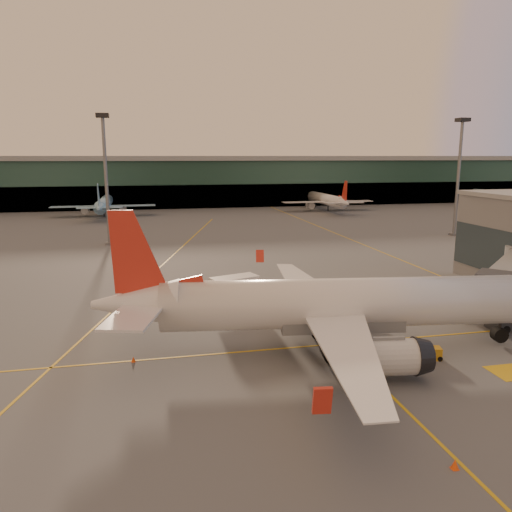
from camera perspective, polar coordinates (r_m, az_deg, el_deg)
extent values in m
plane|color=#4C4F54|center=(42.82, 5.47, -12.86)|extent=(600.00, 600.00, 0.00)
cube|color=gold|center=(47.23, 3.61, -10.45)|extent=(80.00, 0.25, 0.01)
cube|color=gold|center=(84.02, -10.50, -0.88)|extent=(31.30, 115.98, 0.01)
cube|color=gold|center=(116.45, 9.15, 2.55)|extent=(0.25, 160.00, 0.01)
cube|color=gold|center=(38.07, 16.82, -16.57)|extent=(0.25, 30.00, 0.01)
cube|color=#19382D|center=(179.81, -8.42, 8.19)|extent=(400.00, 18.00, 16.00)
cube|color=gray|center=(179.56, -8.50, 11.00)|extent=(400.00, 20.00, 1.60)
cube|color=black|center=(171.61, -8.18, 6.71)|extent=(400.00, 1.00, 8.00)
cube|color=#2D3D47|center=(72.38, 26.66, 0.16)|extent=(0.30, 21.60, 6.00)
cylinder|color=slate|center=(103.57, -16.74, 8.09)|extent=(0.70, 0.70, 25.00)
cube|color=black|center=(103.73, -17.15, 15.11)|extent=(2.40, 2.40, 0.80)
cube|color=slate|center=(104.88, -16.36, 1.41)|extent=(1.60, 1.60, 0.50)
cylinder|color=slate|center=(119.83, 22.09, 8.12)|extent=(0.70, 0.70, 25.00)
cube|color=black|center=(119.97, 22.56, 14.18)|extent=(2.40, 2.40, 0.80)
cube|color=slate|center=(120.97, 21.66, 2.33)|extent=(1.60, 1.60, 0.50)
cylinder|color=white|center=(46.34, 11.21, -5.23)|extent=(35.17, 9.16, 4.48)
cone|color=white|center=(45.17, -13.55, -5.32)|extent=(8.16, 5.25, 4.25)
cube|color=white|center=(41.46, -13.80, -6.68)|extent=(5.45, 7.94, 0.22)
cylinder|color=silver|center=(41.28, 14.79, -11.12)|extent=(5.03, 3.52, 2.91)
cylinder|color=black|center=(44.20, 8.81, -10.74)|extent=(2.21, 1.83, 2.01)
cylinder|color=black|center=(43.97, 8.83, -9.99)|extent=(0.40, 0.40, 1.23)
cube|color=white|center=(48.71, -12.37, -3.91)|extent=(3.64, 7.25, 0.22)
cylinder|color=silver|center=(53.55, 10.04, -5.67)|extent=(5.03, 3.52, 2.91)
cylinder|color=black|center=(49.51, 7.27, -8.24)|extent=(2.21, 1.83, 2.01)
cylinder|color=black|center=(49.30, 7.29, -7.56)|extent=(0.40, 0.40, 1.23)
cube|color=slate|center=(46.45, 9.61, -7.01)|extent=(11.44, 5.05, 1.79)
cylinder|color=black|center=(52.84, 26.04, -8.06)|extent=(1.52, 1.08, 1.41)
cube|color=slate|center=(62.67, 27.13, -1.66)|extent=(15.17, 14.16, 2.70)
cube|color=#2D3035|center=(54.66, 25.70, -3.28)|extent=(4.80, 4.80, 3.00)
cube|color=#2D3035|center=(57.18, 26.03, -6.43)|extent=(1.60, 2.40, 2.40)
cylinder|color=black|center=(56.61, 26.65, -7.51)|extent=(0.80, 0.40, 0.80)
cylinder|color=black|center=(58.23, 25.30, -6.88)|extent=(0.80, 0.40, 0.80)
cylinder|color=slate|center=(63.36, 26.88, -4.34)|extent=(0.50, 0.50, 3.48)
cube|color=#B6491A|center=(57.45, -2.21, -5.70)|extent=(3.51, 3.04, 1.38)
cube|color=silver|center=(56.72, -2.47, -3.65)|extent=(5.81, 3.90, 2.58)
cylinder|color=black|center=(55.85, -3.16, -6.51)|extent=(0.89, 0.57, 0.83)
cylinder|color=black|center=(57.40, -0.21, -5.99)|extent=(0.89, 0.57, 0.83)
cube|color=#BB8317|center=(47.16, 19.29, -10.43)|extent=(2.02, 1.51, 1.08)
cylinder|color=black|center=(46.68, 18.56, -11.03)|extent=(0.49, 0.34, 0.45)
cylinder|color=black|center=(47.08, 20.28, -10.95)|extent=(0.49, 0.34, 0.45)
cube|color=black|center=(62.29, 21.35, -5.28)|extent=(3.39, 1.94, 1.07)
cube|color=#BB8317|center=(62.10, 21.39, -4.64)|extent=(1.45, 1.63, 0.87)
cylinder|color=black|center=(61.14, 20.75, -5.74)|extent=(0.69, 0.33, 0.68)
cylinder|color=black|center=(62.30, 22.62, -5.56)|extent=(0.69, 0.33, 0.68)
cone|color=#FF4D0D|center=(45.38, -13.84, -11.39)|extent=(0.38, 0.38, 0.48)
cube|color=#FF4D0D|center=(45.47, -13.82, -11.65)|extent=(0.33, 0.33, 0.03)
cone|color=#FF4D0D|center=(32.80, 21.78, -21.22)|extent=(0.47, 0.47, 0.60)
cube|color=#FF4D0D|center=(32.95, 21.74, -21.64)|extent=(0.41, 0.41, 0.03)
cone|color=#FF4D0D|center=(61.93, 2.85, -4.81)|extent=(0.47, 0.47, 0.60)
cube|color=#FF4D0D|center=(62.01, 2.85, -5.07)|extent=(0.41, 0.41, 0.03)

